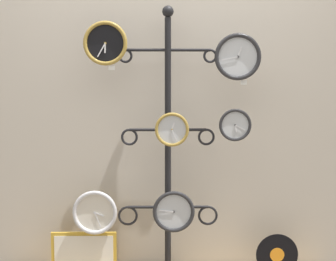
{
  "coord_description": "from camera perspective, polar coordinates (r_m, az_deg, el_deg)",
  "views": [
    {
      "loc": [
        -0.04,
        -2.7,
        1.33
      ],
      "look_at": [
        0.0,
        0.36,
        1.04
      ],
      "focal_mm": 50.0,
      "sensor_mm": 36.0,
      "label": 1
    }
  ],
  "objects": [
    {
      "name": "shop_wall",
      "position": [
        3.27,
        -0.05,
        6.65
      ],
      "size": [
        4.4,
        0.04,
        2.8
      ],
      "color": "#BCB2A3",
      "rests_on": "ground_plane"
    },
    {
      "name": "display_stand",
      "position": [
        3.17,
        -0.01,
        -6.13
      ],
      "size": [
        0.68,
        0.34,
        1.85
      ],
      "color": "black",
      "rests_on": "ground_plane"
    },
    {
      "name": "clock_top_left",
      "position": [
        3.03,
        -7.65,
        10.49
      ],
      "size": [
        0.28,
        0.04,
        0.28
      ],
      "color": "black"
    },
    {
      "name": "clock_top_right",
      "position": [
        3.07,
        8.5,
        8.87
      ],
      "size": [
        0.3,
        0.04,
        0.3
      ],
      "color": "silver"
    },
    {
      "name": "clock_middle_center",
      "position": [
        3.01,
        0.48,
        0.12
      ],
      "size": [
        0.22,
        0.04,
        0.22
      ],
      "color": "silver"
    },
    {
      "name": "clock_middle_right",
      "position": [
        3.05,
        8.18,
        0.67
      ],
      "size": [
        0.21,
        0.04,
        0.21
      ],
      "color": "silver"
    },
    {
      "name": "clock_bottom_left",
      "position": [
        3.17,
        -8.9,
        -9.84
      ],
      "size": [
        0.29,
        0.04,
        0.29
      ],
      "color": "silver"
    },
    {
      "name": "clock_bottom_center",
      "position": [
        3.11,
        0.7,
        -9.85
      ],
      "size": [
        0.28,
        0.04,
        0.28
      ],
      "color": "silver"
    },
    {
      "name": "vinyl_record",
      "position": [
        3.33,
        13.15,
        -14.53
      ],
      "size": [
        0.28,
        0.01,
        0.28
      ],
      "color": "black",
      "rests_on": "low_shelf"
    },
    {
      "name": "picture_frame",
      "position": [
        3.31,
        -10.19,
        -14.51
      ],
      "size": [
        0.44,
        0.02,
        0.29
      ],
      "color": "gold",
      "rests_on": "low_shelf"
    },
    {
      "name": "price_tag_upper",
      "position": [
        3.02,
        -6.88,
        7.6
      ],
      "size": [
        0.04,
        0.0,
        0.03
      ],
      "color": "white"
    },
    {
      "name": "price_tag_mid",
      "position": [
        3.07,
        9.22,
        5.81
      ],
      "size": [
        0.04,
        0.0,
        0.03
      ],
      "color": "white"
    }
  ]
}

